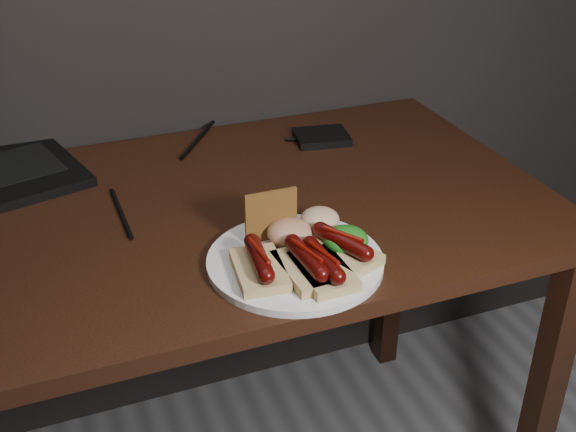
# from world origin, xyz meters

# --- Properties ---
(desk) EXTENTS (1.40, 0.70, 0.75)m
(desk) POSITION_xyz_m (0.00, 1.38, 0.66)
(desk) COLOR #341B0D
(desk) RESTS_ON ground
(hard_drive) EXTENTS (0.12, 0.11, 0.02)m
(hard_drive) POSITION_xyz_m (0.39, 1.58, 0.76)
(hard_drive) COLOR black
(hard_drive) RESTS_ON desk
(desk_cables) EXTENTS (0.87, 0.45, 0.01)m
(desk_cables) POSITION_xyz_m (0.00, 1.53, 0.75)
(desk_cables) COLOR black
(desk_cables) RESTS_ON desk
(plate) EXTENTS (0.34, 0.34, 0.01)m
(plate) POSITION_xyz_m (0.17, 1.16, 0.76)
(plate) COLOR white
(plate) RESTS_ON desk
(bread_sausage_left) EXTENTS (0.08, 0.12, 0.04)m
(bread_sausage_left) POSITION_xyz_m (0.10, 1.14, 0.78)
(bread_sausage_left) COLOR #E3C985
(bread_sausage_left) RESTS_ON plate
(bread_sausage_center) EXTENTS (0.08, 0.12, 0.04)m
(bread_sausage_center) POSITION_xyz_m (0.17, 1.11, 0.78)
(bread_sausage_center) COLOR #E3C985
(bread_sausage_center) RESTS_ON plate
(bread_sausage_right) EXTENTS (0.11, 0.13, 0.04)m
(bread_sausage_right) POSITION_xyz_m (0.23, 1.14, 0.78)
(bread_sausage_right) COLOR #E3C985
(bread_sausage_right) RESTS_ON plate
(bread_sausage_extra) EXTENTS (0.07, 0.12, 0.04)m
(bread_sausage_extra) POSITION_xyz_m (0.19, 1.10, 0.78)
(bread_sausage_extra) COLOR #E3C985
(bread_sausage_extra) RESTS_ON plate
(crispbread) EXTENTS (0.09, 0.01, 0.08)m
(crispbread) POSITION_xyz_m (0.15, 1.23, 0.80)
(crispbread) COLOR olive
(crispbread) RESTS_ON plate
(salad_greens) EXTENTS (0.07, 0.07, 0.04)m
(salad_greens) POSITION_xyz_m (0.25, 1.15, 0.78)
(salad_greens) COLOR #165110
(salad_greens) RESTS_ON plate
(salsa_mound) EXTENTS (0.07, 0.07, 0.04)m
(salsa_mound) POSITION_xyz_m (0.17, 1.20, 0.78)
(salsa_mound) COLOR maroon
(salsa_mound) RESTS_ON plate
(coleslaw_mound) EXTENTS (0.06, 0.06, 0.04)m
(coleslaw_mound) POSITION_xyz_m (0.24, 1.23, 0.78)
(coleslaw_mound) COLOR beige
(coleslaw_mound) RESTS_ON plate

